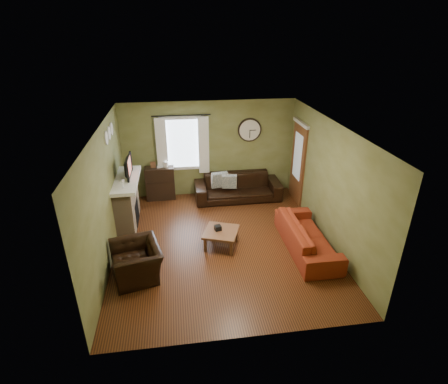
{
  "coord_description": "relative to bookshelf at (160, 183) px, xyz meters",
  "views": [
    {
      "loc": [
        -0.86,
        -6.39,
        4.33
      ],
      "look_at": [
        0.1,
        0.4,
        1.05
      ],
      "focal_mm": 28.0,
      "sensor_mm": 36.0,
      "label": 1
    }
  ],
  "objects": [
    {
      "name": "bookshelf",
      "position": [
        0.0,
        0.0,
        0.0
      ],
      "size": [
        0.77,
        0.33,
        0.92
      ],
      "primitive_type": null,
      "color": "black",
      "rests_on": "floor"
    },
    {
      "name": "curtain_rod",
      "position": [
        0.66,
        0.06,
        1.81
      ],
      "size": [
        0.03,
        0.03,
        1.5
      ],
      "primitive_type": "cylinder",
      "color": "black",
      "rests_on": "wall_back"
    },
    {
      "name": "wall_left",
      "position": [
        -0.94,
        -2.42,
        0.84
      ],
      "size": [
        0.0,
        5.2,
        2.6
      ],
      "primitive_type": "cube",
      "color": "olive",
      "rests_on": "ground"
    },
    {
      "name": "wall_right",
      "position": [
        3.66,
        -2.42,
        0.84
      ],
      "size": [
        0.0,
        5.2,
        2.6
      ],
      "primitive_type": "cube",
      "color": "olive",
      "rests_on": "ground"
    },
    {
      "name": "firebox",
      "position": [
        -0.55,
        -1.27,
        -0.16
      ],
      "size": [
        0.04,
        0.6,
        0.55
      ],
      "primitive_type": "cube",
      "color": "black",
      "rests_on": "fireplace"
    },
    {
      "name": "medallion_mid",
      "position": [
        -0.92,
        -1.27,
        1.79
      ],
      "size": [
        0.28,
        0.28,
        0.03
      ],
      "primitive_type": "cylinder",
      "color": "white",
      "rests_on": "wall_left"
    },
    {
      "name": "curtain_right",
      "position": [
        1.21,
        0.06,
        0.99
      ],
      "size": [
        0.28,
        0.04,
        1.55
      ],
      "primitive_type": "cube",
      "color": "white",
      "rests_on": "wall_back"
    },
    {
      "name": "curtain_left",
      "position": [
        0.11,
        0.06,
        0.99
      ],
      "size": [
        0.28,
        0.04,
        1.55
      ],
      "primitive_type": "cube",
      "color": "white",
      "rests_on": "wall_back"
    },
    {
      "name": "wall_front",
      "position": [
        1.36,
        -5.02,
        0.84
      ],
      "size": [
        4.6,
        0.0,
        2.6
      ],
      "primitive_type": "cube",
      "color": "olive",
      "rests_on": "ground"
    },
    {
      "name": "pillow_left",
      "position": [
        1.85,
        -0.35,
        0.09
      ],
      "size": [
        0.41,
        0.18,
        0.39
      ],
      "primitive_type": "cube",
      "rotation": [
        0.0,
        0.0,
        -0.17
      ],
      "color": "gray",
      "rests_on": "sofa_brown"
    },
    {
      "name": "sofa_red",
      "position": [
        3.12,
        -2.87,
        -0.15
      ],
      "size": [
        0.82,
        2.11,
        0.62
      ],
      "primitive_type": "imported",
      "rotation": [
        0.0,
        0.0,
        1.57
      ],
      "color": "maroon",
      "rests_on": "floor"
    },
    {
      "name": "coffee_table",
      "position": [
        1.33,
        -2.51,
        -0.27
      ],
      "size": [
        0.89,
        0.89,
        0.37
      ],
      "primitive_type": null,
      "rotation": [
        0.0,
        0.0,
        -0.36
      ],
      "color": "brown",
      "rests_on": "floor"
    },
    {
      "name": "medallion_left",
      "position": [
        -0.92,
        -1.62,
        1.79
      ],
      "size": [
        0.28,
        0.28,
        0.03
      ],
      "primitive_type": "cylinder",
      "color": "white",
      "rests_on": "wall_left"
    },
    {
      "name": "door",
      "position": [
        3.63,
        -0.57,
        0.59
      ],
      "size": [
        0.05,
        0.9,
        2.1
      ],
      "primitive_type": "cube",
      "color": "brown",
      "rests_on": "floor"
    },
    {
      "name": "medallion_right",
      "position": [
        -0.92,
        -0.92,
        1.79
      ],
      "size": [
        0.28,
        0.28,
        0.03
      ],
      "primitive_type": "cylinder",
      "color": "white",
      "rests_on": "wall_left"
    },
    {
      "name": "wine_glass_b",
      "position": [
        -0.69,
        -1.76,
        0.81
      ],
      "size": [
        0.06,
        0.06,
        0.19
      ],
      "primitive_type": null,
      "color": "white",
      "rests_on": "mantel"
    },
    {
      "name": "ceiling",
      "position": [
        1.36,
        -2.42,
        2.14
      ],
      "size": [
        4.6,
        5.2,
        0.0
      ],
      "primitive_type": "cube",
      "color": "white",
      "rests_on": "ground"
    },
    {
      "name": "wall_clock",
      "position": [
        2.46,
        0.13,
        1.34
      ],
      "size": [
        0.64,
        0.06,
        0.64
      ],
      "primitive_type": null,
      "color": "white",
      "rests_on": "wall_back"
    },
    {
      "name": "wall_back",
      "position": [
        1.36,
        0.18,
        0.84
      ],
      "size": [
        4.6,
        0.0,
        2.6
      ],
      "primitive_type": "cube",
      "color": "olive",
      "rests_on": "ground"
    },
    {
      "name": "floor",
      "position": [
        1.36,
        -2.42,
        -0.46
      ],
      "size": [
        4.6,
        5.2,
        0.0
      ],
      "primitive_type": "cube",
      "color": "#4B2410",
      "rests_on": "ground"
    },
    {
      "name": "tv",
      "position": [
        -0.69,
        -1.12,
        0.9
      ],
      "size": [
        0.08,
        0.6,
        0.35
      ],
      "primitive_type": "imported",
      "rotation": [
        0.0,
        0.0,
        1.57
      ],
      "color": "black",
      "rests_on": "mantel"
    },
    {
      "name": "book",
      "position": [
        -0.06,
        0.05,
        0.5
      ],
      "size": [
        0.2,
        0.26,
        0.02
      ],
      "primitive_type": "imported",
      "rotation": [
        0.0,
        0.0,
        0.08
      ],
      "color": "brown",
      "rests_on": "bookshelf"
    },
    {
      "name": "tv_screen",
      "position": [
        -0.61,
        -1.12,
        0.95
      ],
      "size": [
        0.02,
        0.62,
        0.36
      ],
      "primitive_type": "cube",
      "color": "#994C3F",
      "rests_on": "mantel"
    },
    {
      "name": "fireplace",
      "position": [
        -0.74,
        -1.27,
        0.09
      ],
      "size": [
        0.4,
        1.4,
        1.1
      ],
      "primitive_type": "cube",
      "color": "tan",
      "rests_on": "floor"
    },
    {
      "name": "sofa_brown",
      "position": [
        2.09,
        -0.29,
        -0.12
      ],
      "size": [
        2.32,
        0.91,
        0.68
      ],
      "primitive_type": "imported",
      "color": "black",
      "rests_on": "floor"
    },
    {
      "name": "pillow_right",
      "position": [
        1.59,
        -0.21,
        0.09
      ],
      "size": [
        0.45,
        0.2,
        0.44
      ],
      "primitive_type": "cube",
      "rotation": [
        0.0,
        0.0,
        0.16
      ],
      "color": "gray",
      "rests_on": "sofa_brown"
    },
    {
      "name": "tissue_box",
      "position": [
        1.27,
        -2.46,
        -0.06
      ],
      "size": [
        0.16,
        0.16,
        0.1
      ],
      "primitive_type": "cube",
      "rotation": [
        0.0,
        0.0,
        0.24
      ],
      "color": "black",
      "rests_on": "coffee_table"
    },
    {
      "name": "wine_glass_a",
      "position": [
        -0.69,
        -1.81,
        0.82
      ],
      "size": [
        0.07,
        0.07,
        0.19
      ],
      "primitive_type": null,
      "color": "white",
      "rests_on": "mantel"
    },
    {
      "name": "mantel",
      "position": [
        -0.71,
        -1.27,
        0.68
      ],
      "size": [
        0.58,
        1.6,
        0.08
      ],
      "primitive_type": "cube",
      "color": "white",
      "rests_on": "fireplace"
    },
    {
      "name": "armchair",
      "position": [
        -0.37,
        -3.27,
        -0.14
      ],
      "size": [
        1.08,
        1.17,
        0.64
      ],
      "primitive_type": "imported",
      "rotation": [
        0.0,
        0.0,
        -1.32
      ],
      "color": "black",
      "rests_on": "floor"
    },
    {
      "name": "window_pane",
      "position": [
        0.66,
        0.16,
        1.04
      ],
      "size": [
        1.0,
        0.02,
        1.3
      ],
      "primitive_type": null,
      "color": "silver",
      "rests_on": "wall_back"
    }
  ]
}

